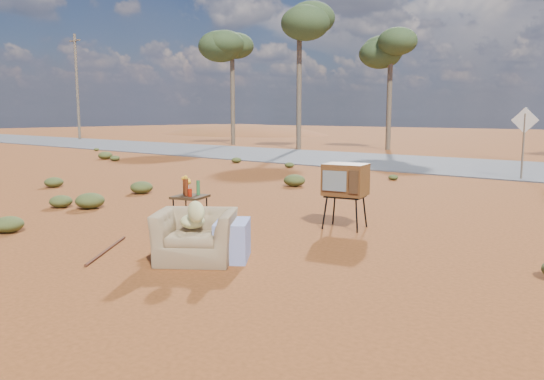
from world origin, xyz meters
The scene contains 13 objects.
ground centered at (0.00, 0.00, 0.00)m, with size 140.00×140.00×0.00m, color brown.
highway centered at (0.00, 15.00, 0.02)m, with size 140.00×7.00×0.04m, color #565659.
dirt_mound centered at (-30.00, 34.00, 0.00)m, with size 26.00×18.00×2.00m, color brown.
armchair centered at (0.50, -0.31, 0.43)m, with size 1.34×1.35×0.92m.
tv_unit centered at (0.94, 2.68, 0.84)m, with size 0.80×0.69×1.14m.
side_table centered at (-0.64, 0.49, 0.72)m, with size 0.61×0.61×0.98m.
rusty_bar centered at (-0.93, -0.87, 0.02)m, with size 0.04×0.04×1.60m, color #522615.
road_sign centered at (1.50, 12.00, 1.50)m, with size 0.78×0.06×2.19m.
eucalyptus_far_left centered at (-18.00, 20.00, 5.94)m, with size 3.20×3.20×7.10m.
eucalyptus_left centered at (-12.00, 19.00, 6.92)m, with size 3.20×3.20×8.10m.
eucalyptus_near_left centered at (-8.00, 22.00, 5.45)m, with size 3.20×3.20×6.60m.
utility_pole_west centered at (-32.00, 17.50, 4.15)m, with size 1.40×0.20×8.00m.
scrub_patch centered at (-0.82, 4.41, 0.14)m, with size 17.49×8.07×0.33m.
Camera 1 is at (5.68, -5.19, 1.99)m, focal length 35.00 mm.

